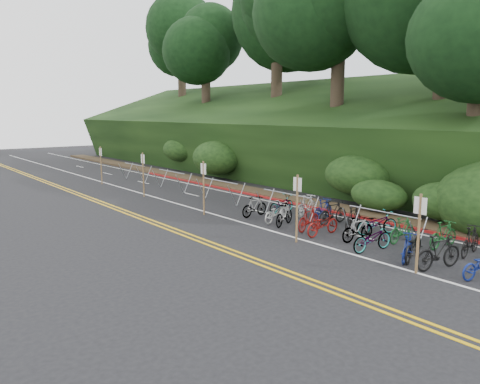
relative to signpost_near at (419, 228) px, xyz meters
The scene contains 10 objects.
ground 1.72m from the signpost_near, 157.09° to the right, with size 120.00×120.00×0.00m, color black.
road_markings 9.79m from the signpost_near, 91.94° to the left, with size 7.47×80.00×0.01m.
red_curb 12.60m from the signpost_near, 67.76° to the left, with size 0.25×28.00×0.10m, color maroon.
embankment 22.19m from the signpost_near, 57.22° to the left, with size 14.30×48.14×9.11m.
tree_cluster 25.14m from the signpost_near, 67.87° to the left, with size 31.70×53.42×17.04m.
bike_racks_rest 12.77m from the signpost_near, 80.80° to the left, with size 1.14×23.00×1.17m.
signpost_near is the anchor object (origin of this frame).
signposts_rest 13.60m from the signpost_near, 91.52° to the left, with size 0.08×18.40×2.50m.
bike_front 1.47m from the signpost_near, 44.96° to the left, with size 1.50×0.42×0.90m, color navy.
bike_valet 3.19m from the signpost_near, 48.86° to the left, with size 3.49×13.85×1.09m.
Camera 1 is at (-11.38, -6.68, 4.70)m, focal length 35.00 mm.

